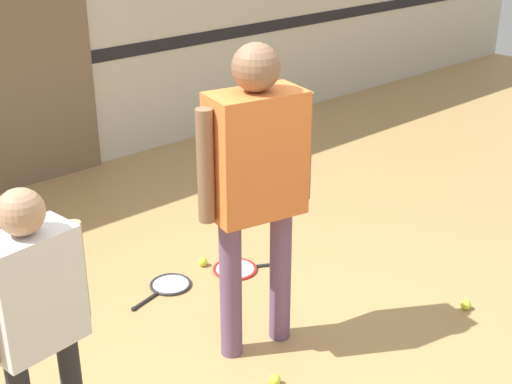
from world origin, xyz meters
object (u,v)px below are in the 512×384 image
Objects in this scene: racket_second_spare at (168,286)px; tennis_ball_stray_left at (466,305)px; racket_spare_on_floor at (238,269)px; tennis_ball_by_spare_racket at (203,262)px; person_instructor at (256,171)px; person_student_left at (34,306)px; tennis_ball_near_instructor at (275,380)px.

tennis_ball_stray_left is at bearing 115.98° from racket_second_spare.
racket_spare_on_floor is 8.34× the size of tennis_ball_stray_left.
racket_spare_on_floor is at bearing -54.20° from tennis_ball_by_spare_racket.
racket_spare_on_floor is at bearing 119.41° from tennis_ball_stray_left.
tennis_ball_stray_left is at bearing -59.69° from tennis_ball_by_spare_racket.
tennis_ball_by_spare_racket is 1.00× the size of tennis_ball_stray_left.
person_instructor reaches higher than tennis_ball_by_spare_racket.
person_student_left is 2.14m from racket_spare_on_floor.
tennis_ball_by_spare_racket reaches higher than racket_spare_on_floor.
racket_spare_on_floor is at bearing 16.67° from person_student_left.
tennis_ball_by_spare_racket is (0.50, 1.28, 0.00)m from tennis_ball_near_instructor.
tennis_ball_stray_left is (1.41, -0.27, 0.00)m from tennis_ball_near_instructor.
tennis_ball_by_spare_racket is at bearing 24.03° from person_student_left.
tennis_ball_by_spare_racket reaches higher than racket_second_spare.
racket_second_spare is (1.30, 0.94, -0.85)m from person_student_left.
tennis_ball_near_instructor is (-0.16, -1.21, 0.02)m from racket_second_spare.
person_student_left is 2.73m from tennis_ball_stray_left.
person_student_left is 2.10m from tennis_ball_by_spare_racket.
racket_spare_on_floor is 8.34× the size of tennis_ball_by_spare_racket.
person_student_left is at bearing -148.52° from tennis_ball_by_spare_racket.
racket_spare_on_floor is 1.02× the size of racket_second_spare.
racket_second_spare is 8.15× the size of tennis_ball_near_instructor.
tennis_ball_by_spare_racket is at bearing 82.28° from person_instructor.
racket_second_spare is at bearing 82.50° from tennis_ball_near_instructor.
tennis_ball_near_instructor is at bearing 169.24° from tennis_ball_stray_left.
person_student_left reaches higher than tennis_ball_stray_left.
person_instructor is at bearing 76.64° from racket_second_spare.
person_instructor reaches higher than racket_spare_on_floor.
tennis_ball_by_spare_racket and tennis_ball_stray_left have the same top height.
person_instructor is 1.13m from tennis_ball_near_instructor.
racket_spare_on_floor is 0.25m from tennis_ball_by_spare_racket.
person_student_left is 21.18× the size of tennis_ball_by_spare_racket.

